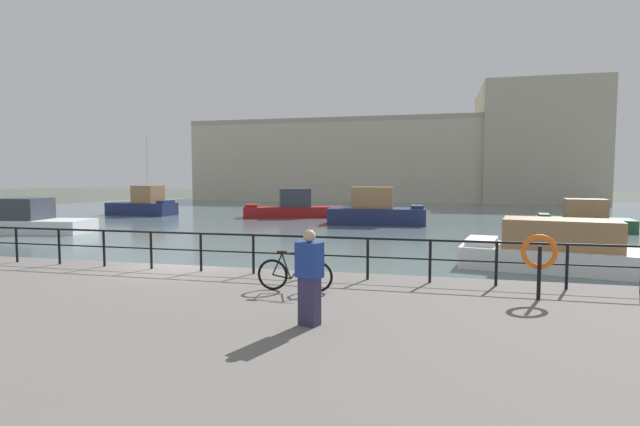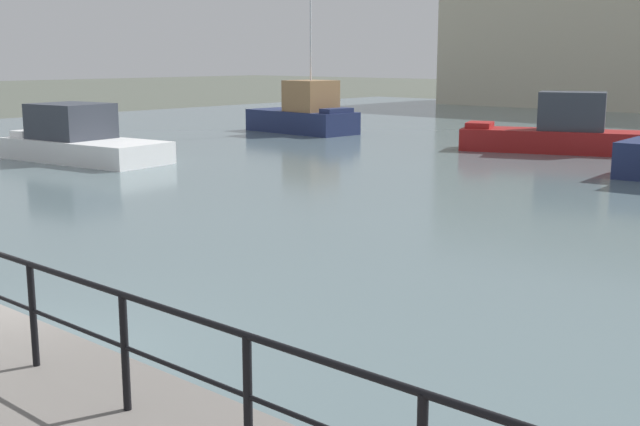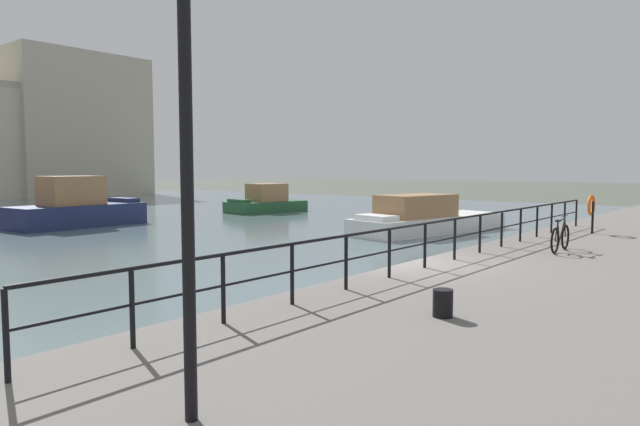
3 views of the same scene
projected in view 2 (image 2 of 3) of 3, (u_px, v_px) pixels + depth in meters
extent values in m
cube|color=navy|center=(301.00, 121.00, 42.17)|extent=(6.35, 2.93, 1.14)
cube|color=#997047|center=(311.00, 96.00, 41.40)|extent=(2.29, 2.29, 1.58)
cube|color=navy|center=(337.00, 111.00, 40.21)|extent=(0.87, 1.80, 0.24)
cylinder|color=silver|center=(311.00, 33.00, 40.80)|extent=(0.10, 0.10, 4.71)
cube|color=white|center=(85.00, 150.00, 30.57)|extent=(7.13, 3.60, 0.82)
cube|color=#333842|center=(71.00, 121.00, 30.76)|extent=(2.96, 2.68, 1.34)
cube|color=white|center=(37.00, 132.00, 32.05)|extent=(1.06, 2.02, 0.24)
cube|color=maroon|center=(566.00, 141.00, 33.27)|extent=(8.73, 5.04, 0.92)
cube|color=#333842|center=(572.00, 111.00, 32.98)|extent=(3.01, 2.43, 1.58)
cube|color=maroon|center=(480.00, 125.00, 34.39)|extent=(1.48, 1.73, 0.24)
cylinder|color=black|center=(33.00, 315.00, 7.96)|extent=(0.07, 0.07, 1.05)
cylinder|color=black|center=(125.00, 353.00, 6.95)|extent=(0.07, 0.07, 1.05)
cylinder|color=black|center=(248.00, 403.00, 5.94)|extent=(0.07, 0.07, 1.05)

